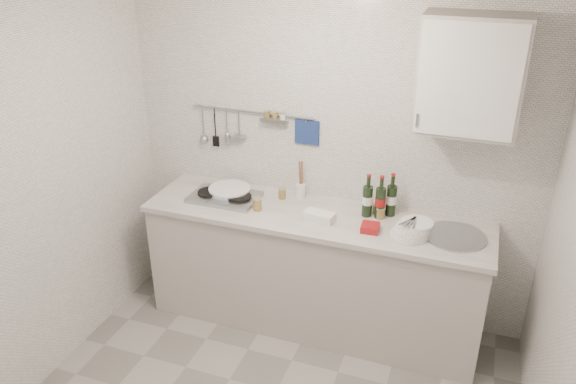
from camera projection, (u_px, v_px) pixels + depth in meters
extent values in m
cube|color=silver|center=(328.00, 155.00, 4.04)|extent=(3.00, 0.02, 2.50)
cube|color=silver|center=(18.00, 206.00, 3.31)|extent=(0.02, 2.80, 2.50)
cube|color=silver|center=(575.00, 314.00, 2.39)|extent=(0.02, 2.80, 2.50)
cube|color=#AFA9A2|center=(314.00, 272.00, 4.13)|extent=(2.40, 0.60, 0.88)
cube|color=silver|center=(315.00, 216.00, 3.94)|extent=(2.44, 0.64, 0.04)
cube|color=black|center=(314.00, 313.00, 4.32)|extent=(2.34, 0.52, 0.10)
cube|color=#93969B|center=(225.00, 197.00, 4.14)|extent=(0.50, 0.32, 0.03)
cylinder|color=black|center=(210.00, 192.00, 4.16)|extent=(0.18, 0.18, 0.01)
cylinder|color=black|center=(239.00, 197.00, 4.09)|extent=(0.18, 0.18, 0.01)
cylinder|color=#93969B|center=(455.00, 236.00, 3.63)|extent=(0.40, 0.40, 0.02)
cylinder|color=#93969B|center=(454.00, 244.00, 3.66)|extent=(0.34, 0.34, 0.10)
cylinder|color=#93969B|center=(252.00, 112.00, 4.07)|extent=(0.95, 0.02, 0.02)
cube|color=navy|center=(307.00, 132.00, 4.01)|extent=(0.18, 0.02, 0.18)
cube|color=#AFA9A2|center=(470.00, 75.00, 3.31)|extent=(0.60, 0.35, 0.70)
cube|color=white|center=(468.00, 82.00, 3.16)|extent=(0.56, 0.01, 0.66)
cylinder|color=#93969B|center=(417.00, 120.00, 3.34)|extent=(0.01, 0.01, 0.08)
cylinder|color=#4D79AE|center=(227.00, 194.00, 4.20)|extent=(0.33, 0.33, 0.01)
cylinder|color=#4D79AE|center=(228.00, 192.00, 4.20)|extent=(0.33, 0.33, 0.01)
cylinder|color=#4D79AE|center=(229.00, 190.00, 4.19)|extent=(0.32, 0.32, 0.01)
cylinder|color=#4D79AE|center=(230.00, 189.00, 4.19)|extent=(0.32, 0.32, 0.01)
cylinder|color=white|center=(409.00, 235.00, 3.65)|extent=(0.25, 0.25, 0.01)
cylinder|color=white|center=(410.00, 233.00, 3.64)|extent=(0.25, 0.25, 0.01)
cylinder|color=white|center=(411.00, 231.00, 3.64)|extent=(0.24, 0.24, 0.01)
cylinder|color=white|center=(413.00, 230.00, 3.64)|extent=(0.23, 0.23, 0.01)
cylinder|color=white|center=(414.00, 228.00, 3.63)|extent=(0.23, 0.23, 0.01)
cylinder|color=white|center=(415.00, 226.00, 3.63)|extent=(0.22, 0.22, 0.01)
cylinder|color=white|center=(416.00, 224.00, 3.62)|extent=(0.22, 0.22, 0.01)
cylinder|color=white|center=(417.00, 223.00, 3.62)|extent=(0.21, 0.21, 0.01)
cube|color=white|center=(319.00, 216.00, 3.83)|extent=(0.22, 0.13, 0.06)
cube|color=#B0131E|center=(370.00, 228.00, 3.70)|extent=(0.12, 0.12, 0.05)
cylinder|color=white|center=(300.00, 191.00, 4.14)|extent=(0.07, 0.07, 0.11)
cylinder|color=brown|center=(302.00, 174.00, 4.08)|extent=(0.03, 0.05, 0.22)
cylinder|color=brown|center=(300.00, 174.00, 4.10)|extent=(0.03, 0.04, 0.20)
cylinder|color=olive|center=(282.00, 194.00, 4.13)|extent=(0.05, 0.05, 0.07)
cylinder|color=tan|center=(282.00, 189.00, 4.12)|extent=(0.06, 0.06, 0.01)
cylinder|color=olive|center=(377.00, 209.00, 3.93)|extent=(0.07, 0.07, 0.07)
cylinder|color=tan|center=(377.00, 204.00, 3.91)|extent=(0.07, 0.07, 0.01)
cylinder|color=olive|center=(380.00, 213.00, 3.86)|extent=(0.06, 0.06, 0.07)
cylinder|color=tan|center=(381.00, 208.00, 3.84)|extent=(0.07, 0.07, 0.01)
cylinder|color=olive|center=(257.00, 205.00, 3.96)|extent=(0.06, 0.06, 0.09)
cylinder|color=tan|center=(257.00, 198.00, 3.94)|extent=(0.06, 0.06, 0.01)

